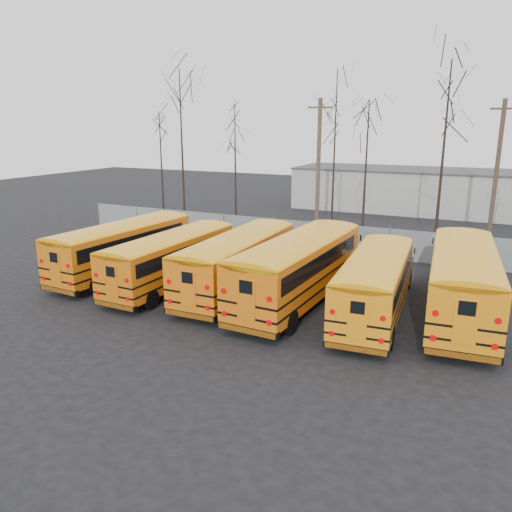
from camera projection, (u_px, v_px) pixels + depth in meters
The scene contains 17 objects.
ground at pixel (250, 310), 23.27m from camera, with size 120.00×120.00×0.00m, color black.
fence at pixel (328, 238), 33.48m from camera, with size 40.00×0.04×2.00m, color gray.
distant_building at pixel (409, 190), 49.84m from camera, with size 22.00×8.00×4.00m, color #AEAEA9.
bus_a at pixel (125, 244), 28.42m from camera, with size 3.18×11.14×3.08m.
bus_b at pixel (174, 255), 26.30m from camera, with size 2.74×10.56×2.93m.
bus_c at pixel (239, 258), 25.38m from camera, with size 2.71×11.11×3.10m.
bus_d at pixel (301, 263), 23.85m from camera, with size 3.35×12.00×3.32m.
bus_e at pixel (376, 279), 22.14m from camera, with size 3.19×10.68×2.95m.
bus_f at pixel (463, 276), 21.93m from camera, with size 3.62×11.88×3.28m.
utility_pole_left at pixel (318, 166), 38.32m from camera, with size 1.77×0.74×10.28m.
utility_pole_right at pixel (497, 171), 35.33m from camera, with size 1.80×0.31×10.10m.
tree_0 at pixel (162, 166), 44.47m from camera, with size 0.26×0.26×9.47m, color black.
tree_1 at pixel (182, 151), 39.79m from camera, with size 0.26×0.26×12.55m, color black.
tree_2 at pixel (235, 166), 41.23m from camera, with size 0.26×0.26×10.02m, color black.
tree_3 at pixel (334, 157), 36.27m from camera, with size 0.26×0.26×12.11m, color black.
tree_4 at pixel (365, 177), 33.54m from camera, with size 0.26×0.26×9.92m, color black.
tree_5 at pixel (443, 158), 33.44m from camera, with size 0.26×0.26×12.44m, color black.
Camera 1 is at (9.67, -19.59, 8.41)m, focal length 35.00 mm.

